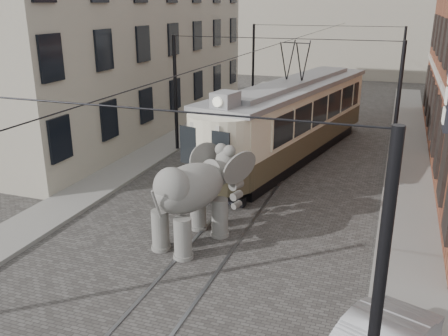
% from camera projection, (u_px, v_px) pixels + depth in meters
% --- Properties ---
extents(ground, '(120.00, 120.00, 0.00)m').
position_uv_depth(ground, '(243.00, 207.00, 18.71)').
color(ground, '#484643').
extents(tram_rails, '(1.54, 80.00, 0.02)m').
position_uv_depth(tram_rails, '(243.00, 207.00, 18.70)').
color(tram_rails, slate).
rests_on(tram_rails, ground).
extents(sidewalk_right, '(2.00, 60.00, 0.15)m').
position_uv_depth(sidewalk_right, '(408.00, 229.00, 16.76)').
color(sidewalk_right, slate).
rests_on(sidewalk_right, ground).
extents(sidewalk_left, '(2.00, 60.00, 0.15)m').
position_uv_depth(sidewalk_left, '(99.00, 185.00, 20.77)').
color(sidewalk_left, slate).
rests_on(sidewalk_left, ground).
extents(stucco_building, '(7.00, 24.00, 10.00)m').
position_uv_depth(stucco_building, '(122.00, 46.00, 29.53)').
color(stucco_building, '#A09784').
rests_on(stucco_building, ground).
extents(distant_block, '(28.00, 10.00, 14.00)m').
position_uv_depth(distant_block, '(357.00, 8.00, 52.06)').
color(distant_block, '#A09784').
rests_on(distant_block, ground).
extents(catenary, '(11.00, 30.20, 6.00)m').
position_uv_depth(catenary, '(273.00, 106.00, 22.25)').
color(catenary, black).
rests_on(catenary, ground).
extents(tram, '(5.87, 14.79, 5.75)m').
position_uv_depth(tram, '(293.00, 102.00, 23.90)').
color(tram, beige).
rests_on(tram, ground).
extents(elephant, '(3.95, 5.40, 2.96)m').
position_uv_depth(elephant, '(190.00, 201.00, 15.52)').
color(elephant, '#63615B').
rests_on(elephant, ground).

